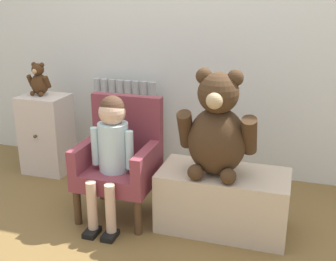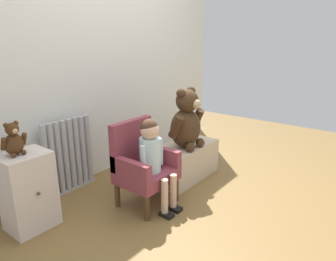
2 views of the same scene
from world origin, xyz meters
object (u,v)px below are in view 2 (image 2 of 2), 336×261
large_teddy_bear (186,122)px  small_teddy_bear (14,141)px  small_dresser (28,191)px  low_bench (185,161)px  radiator (69,156)px  child_figure (152,151)px  child_armchair (142,164)px

large_teddy_bear → small_teddy_bear: size_ratio=2.45×
small_dresser → small_teddy_bear: small_teddy_bear is taller
low_bench → large_teddy_bear: 0.43m
radiator → child_figure: child_figure is taller
low_bench → large_teddy_bear: large_teddy_bear is taller
child_armchair → child_figure: child_figure is taller
radiator → large_teddy_bear: (0.82, -0.70, 0.26)m
child_armchair → low_bench: (0.61, -0.00, -0.18)m
child_armchair → large_teddy_bear: bearing=-3.7°
radiator → child_armchair: (0.25, -0.66, 0.01)m
low_bench → small_teddy_bear: small_teddy_bear is taller
child_figure → small_dresser: bearing=145.8°
radiator → child_figure: bearing=-72.2°
small_dresser → child_armchair: 0.87m
child_figure → large_teddy_bear: (0.57, 0.08, 0.11)m
child_figure → large_teddy_bear: bearing=7.5°
radiator → child_armchair: size_ratio=0.95×
child_armchair → low_bench: child_armchair is taller
small_teddy_bear → small_dresser: bearing=-29.1°
child_armchair → large_teddy_bear: 0.63m
child_figure → low_bench: 0.70m
low_bench → child_figure: bearing=-170.0°
large_teddy_bear → small_teddy_bear: 1.45m
small_dresser → child_figure: child_figure is taller
radiator → child_armchair: 0.71m
large_teddy_bear → small_teddy_bear: bearing=161.3°
radiator → small_teddy_bear: small_teddy_bear is taller
child_figure → child_armchair: bearing=90.0°
child_figure → small_teddy_bear: 0.98m
low_bench → large_teddy_bear: (-0.04, -0.03, 0.42)m
large_teddy_bear → small_teddy_bear: (-1.37, 0.46, 0.08)m
child_figure → low_bench: size_ratio=1.05×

